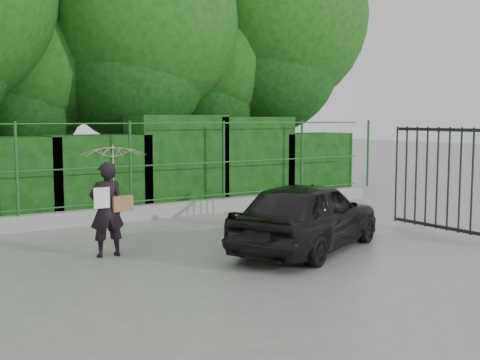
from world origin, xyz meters
TOP-DOWN VIEW (x-y plane):
  - ground at (0.00, 0.00)m, footprint 80.00×80.00m
  - kerb at (0.00, 4.50)m, footprint 14.00×0.25m
  - fence at (0.22, 4.50)m, footprint 14.13×0.06m
  - hedge at (0.06, 5.50)m, footprint 14.20×1.20m
  - trees at (1.14, 7.74)m, footprint 17.10×6.15m
  - gate at (4.60, -0.72)m, footprint 0.22×2.33m
  - woman at (-1.10, 1.62)m, footprint 1.00×1.02m
  - car at (1.68, 0.20)m, footprint 3.68×2.69m

SIDE VIEW (x-z plane):
  - ground at x=0.00m, z-range 0.00..0.00m
  - kerb at x=0.00m, z-range 0.00..0.30m
  - car at x=1.68m, z-range 0.00..1.17m
  - hedge at x=0.06m, z-range -0.14..2.10m
  - woman at x=-1.10m, z-range 0.29..2.04m
  - gate at x=4.60m, z-range 0.01..2.37m
  - fence at x=0.22m, z-range 0.30..2.10m
  - trees at x=1.14m, z-range 0.58..8.66m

